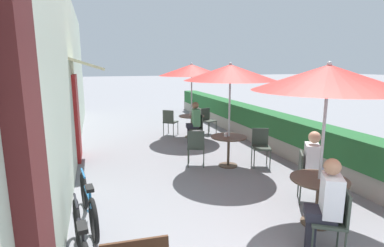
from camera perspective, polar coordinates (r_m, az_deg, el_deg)
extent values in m
cube|color=#B2C1AD|center=(8.54, -22.41, 8.76)|extent=(0.24, 14.21, 4.20)
cube|color=#4C1919|center=(2.06, -29.48, 3.00)|extent=(0.12, 0.56, 4.20)
cube|color=maroon|center=(7.92, -21.04, 1.08)|extent=(0.08, 0.96, 2.10)
cube|color=beige|center=(7.80, -19.41, 10.66)|extent=(0.78, 1.80, 0.30)
cube|color=gray|center=(9.87, 10.81, -1.36)|extent=(0.44, 13.21, 0.45)
cube|color=#235B2D|center=(9.78, 10.91, 1.53)|extent=(0.60, 12.54, 0.56)
cylinder|color=brown|center=(5.07, 22.47, -17.05)|extent=(0.44, 0.44, 0.02)
cylinder|color=brown|center=(4.92, 22.78, -13.52)|extent=(0.06, 0.06, 0.69)
cylinder|color=brown|center=(4.80, 23.09, -9.79)|extent=(0.82, 0.82, 0.02)
cylinder|color=#B7B7BC|center=(4.66, 23.52, -4.62)|extent=(0.04, 0.04, 2.29)
cone|color=red|center=(4.51, 24.53, 7.95)|extent=(2.07, 2.07, 0.35)
sphere|color=#B7B7BC|center=(4.51, 24.73, 10.32)|extent=(0.07, 0.07, 0.07)
cube|color=#384238|center=(5.58, 21.77, -9.45)|extent=(0.55, 0.55, 0.04)
cube|color=#384238|center=(5.49, 20.00, -7.34)|extent=(0.23, 0.34, 0.42)
cylinder|color=#384238|center=(5.52, 23.72, -12.33)|extent=(0.02, 0.02, 0.45)
cylinder|color=#384238|center=(5.85, 23.16, -10.95)|extent=(0.02, 0.02, 0.45)
cylinder|color=#384238|center=(5.47, 19.92, -12.26)|extent=(0.02, 0.02, 0.45)
cylinder|color=#384238|center=(5.80, 19.59, -10.86)|extent=(0.02, 0.02, 0.45)
cylinder|color=#23232D|center=(5.61, 23.57, -11.83)|extent=(0.11, 0.11, 0.47)
cylinder|color=#23232D|center=(5.76, 23.32, -11.22)|extent=(0.11, 0.11, 0.47)
cube|color=#23232D|center=(5.57, 22.76, -8.70)|extent=(0.46, 0.45, 0.12)
cube|color=white|center=(5.47, 21.81, -6.20)|extent=(0.37, 0.40, 0.50)
sphere|color=tan|center=(5.38, 22.31, -2.44)|extent=(0.20, 0.20, 0.20)
cube|color=#384238|center=(4.22, 24.36, -16.53)|extent=(0.55, 0.55, 0.04)
cube|color=#384238|center=(4.16, 27.18, -13.93)|extent=(0.23, 0.34, 0.42)
cylinder|color=#384238|center=(4.45, 21.32, -18.04)|extent=(0.02, 0.02, 0.45)
cylinder|color=#384238|center=(4.14, 21.92, -20.44)|extent=(0.02, 0.02, 0.45)
cylinder|color=#384238|center=(4.51, 26.09, -18.01)|extent=(0.02, 0.02, 0.45)
cylinder|color=#23232D|center=(4.36, 21.48, -18.56)|extent=(0.11, 0.11, 0.47)
cylinder|color=#23232D|center=(4.22, 21.75, -19.62)|extent=(0.11, 0.11, 0.47)
cube|color=#23232D|center=(4.16, 23.19, -15.55)|extent=(0.46, 0.45, 0.12)
cube|color=white|center=(4.08, 25.03, -12.40)|extent=(0.37, 0.40, 0.50)
sphere|color=#A87556|center=(3.95, 25.18, -7.46)|extent=(0.20, 0.20, 0.20)
cylinder|color=white|center=(4.87, 24.55, -8.87)|extent=(0.07, 0.07, 0.09)
cylinder|color=brown|center=(7.14, 6.88, -7.90)|extent=(0.44, 0.44, 0.02)
cylinder|color=brown|center=(7.04, 6.95, -5.27)|extent=(0.06, 0.06, 0.69)
cylinder|color=brown|center=(6.95, 7.01, -2.56)|extent=(0.82, 0.82, 0.02)
cylinder|color=#B7B7BC|center=(6.86, 7.10, 1.09)|extent=(0.04, 0.04, 2.29)
cone|color=red|center=(6.76, 7.31, 9.62)|extent=(2.07, 2.07, 0.35)
sphere|color=#B7B7BC|center=(6.75, 7.36, 11.21)|extent=(0.07, 0.07, 0.07)
cube|color=#384238|center=(6.99, 0.79, -4.48)|extent=(0.52, 0.52, 0.04)
cube|color=#384238|center=(6.76, 0.75, -3.19)|extent=(0.37, 0.16, 0.42)
cylinder|color=#384238|center=(7.23, 2.26, -5.82)|extent=(0.02, 0.02, 0.45)
cylinder|color=#384238|center=(7.24, -0.60, -5.79)|extent=(0.02, 0.02, 0.45)
cylinder|color=#384238|center=(6.88, 2.25, -6.70)|extent=(0.02, 0.02, 0.45)
cylinder|color=#384238|center=(6.89, -0.76, -6.67)|extent=(0.02, 0.02, 0.45)
cube|color=#384238|center=(7.11, 13.04, -4.50)|extent=(0.52, 0.52, 0.04)
cube|color=#384238|center=(7.24, 12.84, -2.51)|extent=(0.37, 0.16, 0.42)
cylinder|color=#384238|center=(6.98, 11.76, -6.69)|extent=(0.02, 0.02, 0.45)
cylinder|color=#384238|center=(7.04, 14.67, -6.65)|extent=(0.02, 0.02, 0.45)
cylinder|color=#384238|center=(7.32, 11.31, -5.83)|extent=(0.02, 0.02, 0.45)
cylinder|color=#384238|center=(7.38, 14.09, -5.80)|extent=(0.02, 0.02, 0.45)
cylinder|color=white|center=(6.90, 6.41, -2.17)|extent=(0.07, 0.07, 0.09)
cylinder|color=brown|center=(9.81, -0.08, -2.52)|extent=(0.44, 0.44, 0.02)
cylinder|color=brown|center=(9.73, -0.08, -0.56)|extent=(0.06, 0.06, 0.69)
cylinder|color=brown|center=(9.67, -0.08, 1.42)|extent=(0.82, 0.82, 0.02)
cylinder|color=#B7B7BC|center=(9.60, -0.08, 4.06)|extent=(0.04, 0.04, 2.29)
cone|color=red|center=(9.53, -0.08, 10.15)|extent=(2.07, 2.07, 0.35)
sphere|color=#B7B7BC|center=(9.52, -0.08, 11.28)|extent=(0.07, 0.07, 0.07)
cube|color=#384238|center=(8.98, 0.63, -0.94)|extent=(0.46, 0.46, 0.04)
cube|color=#384238|center=(8.97, 1.80, 0.41)|extent=(0.09, 0.38, 0.42)
cylinder|color=#384238|center=(9.18, -0.66, -2.11)|extent=(0.02, 0.02, 0.45)
cylinder|color=#384238|center=(8.83, -0.34, -2.64)|extent=(0.02, 0.02, 0.45)
cylinder|color=#384238|center=(9.23, 1.55, -2.03)|extent=(0.02, 0.02, 0.45)
cylinder|color=#384238|center=(8.89, 1.96, -2.56)|extent=(0.02, 0.02, 0.45)
cylinder|color=#23232D|center=(9.08, -0.58, -2.19)|extent=(0.11, 0.11, 0.47)
cylinder|color=#23232D|center=(8.93, -0.43, -2.43)|extent=(0.11, 0.11, 0.47)
cube|color=#23232D|center=(8.95, 0.06, -0.45)|extent=(0.41, 0.36, 0.12)
cube|color=#4C8456|center=(8.92, 0.76, 1.14)|extent=(0.27, 0.37, 0.50)
sphere|color=brown|center=(8.86, 0.64, 3.49)|extent=(0.20, 0.20, 0.20)
cube|color=#384238|center=(10.19, 3.23, 0.50)|extent=(0.51, 0.51, 0.04)
cube|color=#384238|center=(10.29, 2.56, 1.80)|extent=(0.37, 0.16, 0.42)
cylinder|color=#384238|center=(9.98, 3.14, -1.04)|extent=(0.02, 0.02, 0.45)
cylinder|color=#384238|center=(10.22, 4.65, -0.77)|extent=(0.02, 0.02, 0.45)
cylinder|color=#384238|center=(10.25, 1.80, -0.70)|extent=(0.02, 0.02, 0.45)
cylinder|color=#384238|center=(10.48, 3.30, -0.45)|extent=(0.02, 0.02, 0.45)
cube|color=#384238|center=(10.01, -4.09, 0.30)|extent=(0.56, 0.56, 0.04)
cube|color=#384238|center=(9.80, -4.57, 1.31)|extent=(0.31, 0.27, 0.42)
cylinder|color=#384238|center=(10.14, -2.72, -0.84)|extent=(0.02, 0.02, 0.45)
cylinder|color=#384238|center=(10.29, -4.55, -0.69)|extent=(0.02, 0.02, 0.45)
cylinder|color=#384238|center=(9.82, -3.57, -1.25)|extent=(0.02, 0.02, 0.45)
cylinder|color=#384238|center=(9.97, -5.45, -1.09)|extent=(0.02, 0.02, 0.45)
cylinder|color=white|center=(9.75, -0.34, 1.85)|extent=(0.07, 0.07, 0.09)
torus|color=black|center=(4.38, -21.00, -17.22)|extent=(0.14, 0.62, 0.62)
cylinder|color=black|center=(3.83, -20.45, -18.64)|extent=(0.15, 0.83, 0.04)
cylinder|color=black|center=(3.53, -20.07, -19.61)|extent=(0.04, 0.04, 0.22)
cube|color=black|center=(3.48, -20.19, -18.07)|extent=(0.13, 0.23, 0.05)
cylinder|color=black|center=(4.20, -21.27, -13.57)|extent=(0.09, 0.46, 0.03)
torus|color=black|center=(5.34, -19.87, -11.93)|extent=(0.14, 0.61, 0.61)
torus|color=black|center=(4.37, -18.20, -17.17)|extent=(0.14, 0.61, 0.61)
cylinder|color=#236BA8|center=(4.78, -19.26, -12.48)|extent=(0.15, 0.83, 0.04)
cylinder|color=#236BA8|center=(4.68, -18.84, -15.06)|extent=(0.12, 0.61, 0.40)
cylinder|color=#236BA8|center=(4.48, -18.86, -12.85)|extent=(0.04, 0.04, 0.21)
cube|color=black|center=(4.44, -18.94, -11.59)|extent=(0.13, 0.23, 0.05)
cylinder|color=#236BA8|center=(5.19, -20.05, -8.86)|extent=(0.09, 0.46, 0.03)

